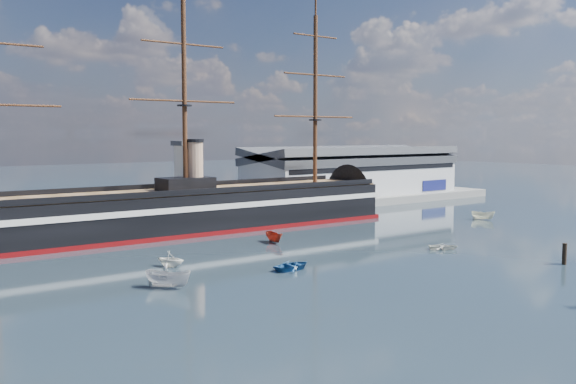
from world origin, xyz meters
TOP-DOWN VIEW (x-y plane):
  - ground at (0.00, 40.00)m, footprint 600.00×600.00m
  - quay at (10.00, 76.00)m, footprint 180.00×18.00m
  - warehouse at (58.00, 80.00)m, footprint 63.00×21.00m
  - quay_tower at (3.00, 73.00)m, footprint 5.00×5.00m
  - warship at (-8.21, 60.00)m, footprint 113.03×18.01m
  - motorboat_a at (-28.25, 21.05)m, footprint 7.17×6.09m
  - motorboat_b at (-9.86, 20.22)m, footprint 1.77×3.66m
  - motorboat_c at (1.06, 39.26)m, footprint 6.05×3.15m
  - motorboat_d at (-22.20, 32.13)m, footprint 7.25×5.79m
  - motorboat_e at (18.64, 17.45)m, footprint 2.67×2.96m
  - motorboat_f at (54.15, 35.28)m, footprint 6.24×4.13m
  - piling_near_right at (22.77, -0.57)m, footprint 0.64×0.64m

SIDE VIEW (x-z plane):
  - ground at x=0.00m, z-range 0.00..0.00m
  - quay at x=10.00m, z-range -1.00..1.00m
  - motorboat_a at x=-28.25m, z-range -1.39..1.39m
  - motorboat_b at x=-9.86m, z-range -0.82..0.82m
  - motorboat_c at x=1.06m, z-range -1.15..1.15m
  - motorboat_d at x=-22.20m, z-range -1.23..1.23m
  - motorboat_e at x=18.64m, z-range -0.67..0.67m
  - motorboat_f at x=54.15m, z-range -1.17..1.17m
  - piling_near_right at x=22.77m, z-range -1.87..1.87m
  - warship at x=-8.21m, z-range -22.93..31.01m
  - warehouse at x=58.00m, z-range 2.18..13.78m
  - quay_tower at x=3.00m, z-range 2.25..17.25m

